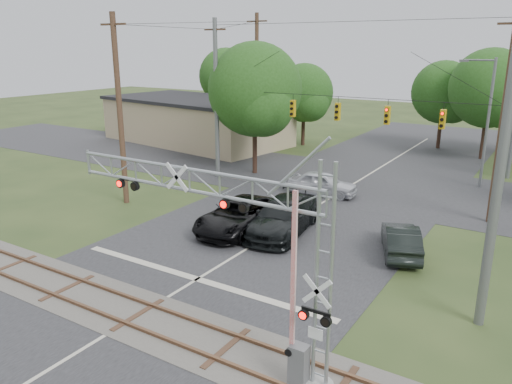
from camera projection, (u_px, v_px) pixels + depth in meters
The scene contains 14 objects.
ground at pixel (96, 342), 16.84m from camera, with size 160.00×160.00×0.00m, color #2B3C1B.
road_main at pixel (253, 245), 24.97m from camera, with size 14.00×90.00×0.02m, color #242426.
road_cross at pixel (356, 183), 36.36m from camera, with size 90.00×12.00×0.02m, color #242426.
railroad_track at pixel (138, 315), 18.45m from camera, with size 90.00×3.20×0.17m.
crossing_gantry at pixel (235, 238), 14.62m from camera, with size 9.55×0.87×6.84m.
traffic_signal_span at pixel (352, 111), 31.02m from camera, with size 19.34×0.36×11.50m.
pickup_black at pixel (239, 215), 26.82m from camera, with size 2.80×6.06×1.68m, color black.
car_dark at pixel (283, 216), 26.45m from camera, with size 2.56×6.29×1.83m, color black.
sedan_silver at pixel (323, 183), 33.24m from camera, with size 1.85×4.60×1.57m, color #B8B9C0.
suv_dark at pixel (401, 240), 23.73m from camera, with size 1.56×4.47×1.47m, color black.
commercial_building at pixel (196, 120), 51.20m from camera, with size 20.41×12.53×4.48m.
streetlight at pixel (486, 117), 33.90m from camera, with size 2.37×0.25×8.88m.
utility_poles at pixel (383, 99), 32.82m from camera, with size 24.21×29.34×13.50m.
treeline at pixel (401, 92), 43.47m from camera, with size 54.60×25.17×9.98m.
Camera 1 is at (12.40, -9.61, 9.61)m, focal length 35.00 mm.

